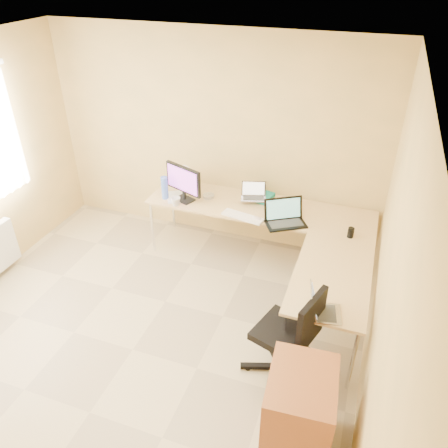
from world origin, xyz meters
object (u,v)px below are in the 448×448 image
(laptop_center, at_px, (254,191))
(laptop_return, at_px, (326,305))
(desk_main, at_px, (258,233))
(cabinet, at_px, (298,415))
(monitor, at_px, (184,183))
(keyboard, at_px, (243,217))
(water_bottle, at_px, (165,188))
(laptop_black, at_px, (286,213))
(mug, at_px, (176,201))
(office_chair, at_px, (284,331))
(desk_return, at_px, (327,305))
(desk_fan, at_px, (187,176))

(laptop_center, xyz_separation_m, laptop_return, (1.08, -1.62, -0.03))
(desk_main, relative_size, cabinet, 3.24)
(monitor, bearing_deg, keyboard, 10.29)
(water_bottle, bearing_deg, laptop_center, 14.47)
(desk_main, bearing_deg, water_bottle, -170.90)
(laptop_return, bearing_deg, laptop_black, 14.39)
(mug, height_order, office_chair, office_chair)
(desk_main, relative_size, keyboard, 5.50)
(monitor, relative_size, laptop_black, 1.21)
(mug, xyz_separation_m, cabinet, (1.88, -1.97, -0.42))
(water_bottle, height_order, laptop_return, water_bottle)
(monitor, height_order, laptop_center, monitor)
(laptop_center, distance_m, cabinet, 2.62)
(desk_return, distance_m, keyboard, 1.35)
(desk_main, xyz_separation_m, laptop_return, (0.98, -1.53, 0.47))
(laptop_black, bearing_deg, desk_return, -81.27)
(desk_return, relative_size, keyboard, 2.70)
(water_bottle, relative_size, office_chair, 0.28)
(laptop_black, distance_m, mug, 1.30)
(laptop_center, relative_size, water_bottle, 1.04)
(monitor, xyz_separation_m, cabinet, (1.83, -2.12, -0.59))
(monitor, bearing_deg, mug, -84.61)
(desk_return, distance_m, water_bottle, 2.31)
(mug, xyz_separation_m, laptop_return, (1.91, -1.24, 0.05))
(monitor, xyz_separation_m, laptop_return, (1.87, -1.39, -0.12))
(keyboard, bearing_deg, laptop_return, -37.44)
(monitor, relative_size, office_chair, 0.52)
(desk_fan, bearing_deg, cabinet, -31.43)
(laptop_center, distance_m, office_chair, 1.89)
(water_bottle, distance_m, laptop_return, 2.51)
(water_bottle, height_order, cabinet, water_bottle)
(desk_main, height_order, desk_fan, desk_fan)
(desk_return, distance_m, laptop_center, 1.61)
(monitor, bearing_deg, cabinet, -27.86)
(desk_return, distance_m, monitor, 2.13)
(monitor, xyz_separation_m, laptop_center, (0.79, 0.23, -0.08))
(laptop_center, bearing_deg, keyboard, -107.96)
(keyboard, distance_m, cabinet, 2.27)
(desk_main, distance_m, office_chair, 1.74)
(monitor, height_order, cabinet, monitor)
(monitor, distance_m, laptop_return, 2.33)
(desk_return, xyz_separation_m, desk_fan, (-1.98, 1.20, 0.50))
(laptop_black, bearing_deg, mug, 149.82)
(mug, distance_m, office_chair, 2.09)
(mug, bearing_deg, cabinet, -46.36)
(laptop_black, distance_m, keyboard, 0.50)
(laptop_center, bearing_deg, cabinet, -82.34)
(desk_main, xyz_separation_m, keyboard, (-0.11, -0.30, 0.38))
(desk_return, bearing_deg, water_bottle, 158.69)
(desk_main, height_order, water_bottle, water_bottle)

